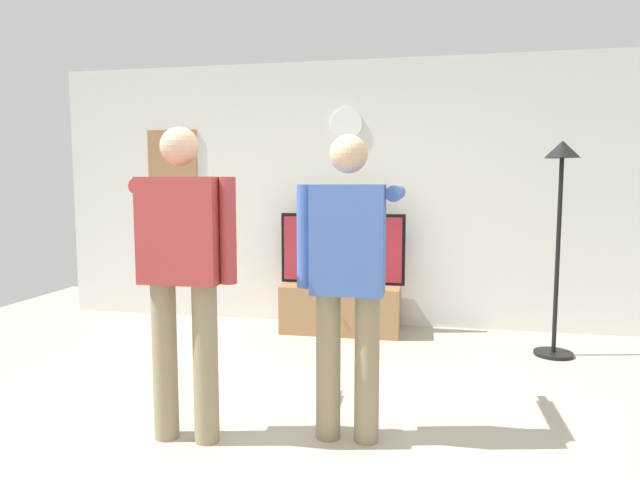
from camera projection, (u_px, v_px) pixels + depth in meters
name	position (u px, v px, depth m)	size (l,w,h in m)	color
ground_plane	(281.00, 460.00, 2.88)	(8.40, 8.40, 0.00)	#B2A893
back_wall	(354.00, 194.00, 5.62)	(6.40, 0.10, 2.70)	silver
tv_stand	(341.00, 307.00, 5.41)	(1.15, 0.58, 0.47)	#997047
television	(342.00, 249.00, 5.39)	(1.24, 0.07, 0.70)	black
wall_clock	(346.00, 124.00, 5.50)	(0.32, 0.32, 0.03)	white
framed_picture	(173.00, 155.00, 5.90)	(0.56, 0.04, 0.53)	#997047
floor_lamp	(560.00, 203.00, 4.51)	(0.32, 0.32, 1.81)	black
person_standing_nearer_lamp	(184.00, 264.00, 3.02)	(0.63, 0.78, 1.76)	gray
person_standing_nearer_couch	(348.00, 270.00, 3.03)	(0.58, 0.78, 1.72)	gray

